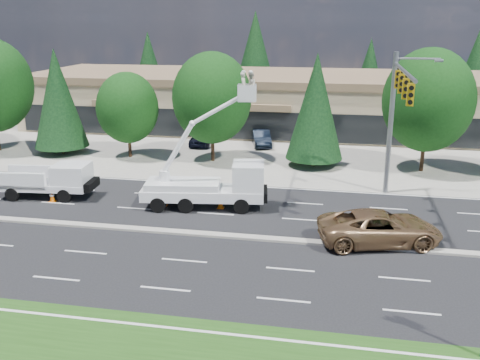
% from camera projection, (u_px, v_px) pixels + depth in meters
% --- Properties ---
extents(ground, '(140.00, 140.00, 0.00)m').
position_uv_depth(ground, '(202.00, 235.00, 28.16)').
color(ground, black).
rests_on(ground, ground).
extents(concrete_apron, '(140.00, 22.00, 0.01)m').
position_uv_depth(concrete_apron, '(259.00, 148.00, 46.96)').
color(concrete_apron, gray).
rests_on(concrete_apron, ground).
extents(road_median, '(120.00, 0.55, 0.12)m').
position_uv_depth(road_median, '(202.00, 234.00, 28.14)').
color(road_median, gray).
rests_on(road_median, ground).
extents(strip_mall, '(50.40, 15.40, 5.50)m').
position_uv_depth(strip_mall, '(274.00, 100.00, 55.51)').
color(strip_mall, tan).
rests_on(strip_mall, ground).
extents(tree_front_b, '(4.40, 4.40, 8.68)m').
position_uv_depth(tree_front_b, '(58.00, 98.00, 43.77)').
color(tree_front_b, '#332114').
rests_on(tree_front_b, ground).
extents(tree_front_c, '(4.98, 4.98, 6.92)m').
position_uv_depth(tree_front_c, '(127.00, 108.00, 42.87)').
color(tree_front_c, '#332114').
rests_on(tree_front_c, ground).
extents(tree_front_d, '(6.18, 6.18, 8.58)m').
position_uv_depth(tree_front_d, '(212.00, 98.00, 41.34)').
color(tree_front_d, '#332114').
rests_on(tree_front_d, ground).
extents(tree_front_e, '(4.35, 4.35, 8.57)m').
position_uv_depth(tree_front_e, '(316.00, 107.00, 40.03)').
color(tree_front_e, '#332114').
rests_on(tree_front_e, ground).
extents(tree_front_f, '(6.51, 6.51, 9.03)m').
position_uv_depth(tree_front_f, '(428.00, 100.00, 38.40)').
color(tree_front_f, '#332114').
rests_on(tree_front_f, ground).
extents(tree_back_a, '(4.74, 4.74, 9.35)m').
position_uv_depth(tree_back_a, '(149.00, 66.00, 69.41)').
color(tree_back_a, '#332114').
rests_on(tree_back_a, ground).
extents(tree_back_b, '(6.02, 6.02, 11.87)m').
position_uv_depth(tree_back_b, '(255.00, 57.00, 66.51)').
color(tree_back_b, '#332114').
rests_on(tree_back_b, ground).
extents(tree_back_c, '(4.41, 4.41, 8.69)m').
position_uv_depth(tree_back_c, '(369.00, 72.00, 64.50)').
color(tree_back_c, '#332114').
rests_on(tree_back_c, ground).
extents(tree_back_d, '(4.96, 4.96, 9.79)m').
position_uv_depth(tree_back_d, '(475.00, 69.00, 62.18)').
color(tree_back_d, '#332114').
rests_on(tree_back_d, ground).
extents(signal_mast, '(2.76, 10.16, 9.00)m').
position_uv_depth(signal_mast, '(396.00, 105.00, 31.23)').
color(signal_mast, gray).
rests_on(signal_mast, ground).
extents(utility_pickup, '(5.92, 2.70, 2.20)m').
position_uv_depth(utility_pickup, '(51.00, 183.00, 33.84)').
color(utility_pickup, white).
rests_on(utility_pickup, ground).
extents(bucket_truck, '(7.85, 3.22, 8.16)m').
position_uv_depth(bucket_truck, '(216.00, 179.00, 31.74)').
color(bucket_truck, white).
rests_on(bucket_truck, ground).
extents(traffic_cone_a, '(0.40, 0.40, 0.70)m').
position_uv_depth(traffic_cone_a, '(52.00, 196.00, 33.16)').
color(traffic_cone_a, '#EB6207').
rests_on(traffic_cone_a, ground).
extents(traffic_cone_b, '(0.40, 0.40, 0.70)m').
position_uv_depth(traffic_cone_b, '(164.00, 200.00, 32.42)').
color(traffic_cone_b, '#EB6207').
rests_on(traffic_cone_b, ground).
extents(traffic_cone_c, '(0.40, 0.40, 0.70)m').
position_uv_depth(traffic_cone_c, '(221.00, 203.00, 32.01)').
color(traffic_cone_c, '#EB6207').
rests_on(traffic_cone_c, ground).
extents(minivan, '(6.63, 4.21, 1.70)m').
position_uv_depth(minivan, '(380.00, 228.00, 26.84)').
color(minivan, olive).
rests_on(minivan, ground).
extents(parked_car_west, '(1.79, 4.41, 1.50)m').
position_uv_depth(parked_car_west, '(203.00, 136.00, 48.05)').
color(parked_car_west, black).
rests_on(parked_car_west, ground).
extents(parked_car_east, '(2.49, 4.47, 1.40)m').
position_uv_depth(parked_car_east, '(261.00, 138.00, 47.70)').
color(parked_car_east, black).
rests_on(parked_car_east, ground).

